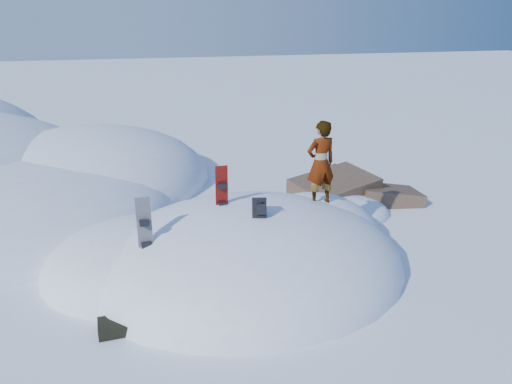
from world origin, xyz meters
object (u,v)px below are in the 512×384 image
object	(u,v)px
snowboard_red	(222,197)
backpack	(259,208)
snowboard_dark	(145,236)
person	(321,163)

from	to	relation	value
snowboard_red	backpack	world-z (taller)	snowboard_red
snowboard_dark	backpack	xyz separation A→B (m)	(2.29, -0.01, 0.33)
snowboard_red	person	size ratio (longest dim) A/B	0.73
person	snowboard_dark	bearing A→B (deg)	6.00
snowboard_red	backpack	xyz separation A→B (m)	(0.59, -0.85, 0.01)
backpack	snowboard_dark	bearing A→B (deg)	-166.33
person	backpack	bearing A→B (deg)	22.27
snowboard_red	backpack	distance (m)	1.04
snowboard_dark	backpack	world-z (taller)	snowboard_dark
snowboard_dark	backpack	distance (m)	2.32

